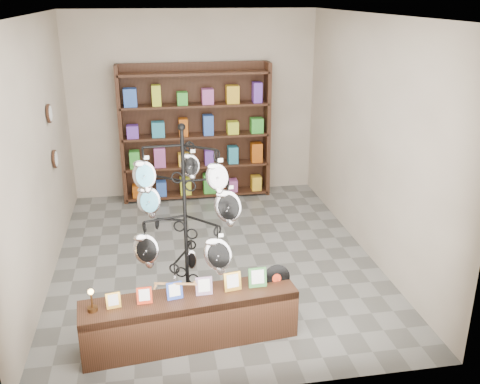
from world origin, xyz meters
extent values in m
plane|color=slate|center=(0.00, 0.00, 0.00)|extent=(5.00, 5.00, 0.00)
plane|color=#C2B29C|center=(0.00, 2.50, 1.50)|extent=(4.00, 0.00, 4.00)
plane|color=#C2B29C|center=(0.00, -2.50, 1.50)|extent=(4.00, 0.00, 4.00)
plane|color=#C2B29C|center=(-2.00, 0.00, 1.50)|extent=(0.00, 5.00, 5.00)
plane|color=#C2B29C|center=(2.00, 0.00, 1.50)|extent=(0.00, 5.00, 5.00)
plane|color=white|center=(0.00, 0.00, 3.00)|extent=(5.00, 5.00, 0.00)
cylinder|color=black|center=(-0.45, -1.46, 0.01)|extent=(0.54, 0.54, 0.03)
cylinder|color=black|center=(-0.45, -1.46, 1.04)|extent=(0.04, 0.04, 2.08)
sphere|color=black|center=(-0.45, -1.46, 2.10)|extent=(0.07, 0.07, 0.07)
ellipsoid|color=silver|center=(-0.39, -1.25, 0.65)|extent=(0.11, 0.07, 0.22)
cube|color=#A77345|center=(-0.58, -1.72, 0.66)|extent=(0.39, 0.10, 0.04)
cube|color=black|center=(-0.45, -1.72, 0.26)|extent=(2.11, 0.64, 0.51)
cube|color=gold|center=(-1.15, -1.79, 0.59)|extent=(0.14, 0.06, 0.15)
cube|color=red|center=(-0.87, -1.76, 0.59)|extent=(0.15, 0.07, 0.16)
cube|color=#263FA5|center=(-0.59, -1.73, 0.60)|extent=(0.16, 0.07, 0.17)
cube|color=#E54C33|center=(-0.31, -1.70, 0.60)|extent=(0.17, 0.07, 0.18)
cube|color=gold|center=(-0.03, -1.67, 0.60)|extent=(0.18, 0.07, 0.19)
cube|color=#337233|center=(0.23, -1.65, 0.61)|extent=(0.18, 0.08, 0.20)
cylinder|color=black|center=(0.44, -1.58, 0.54)|extent=(0.29, 0.09, 0.28)
cylinder|color=red|center=(0.44, -1.58, 0.54)|extent=(0.10, 0.04, 0.09)
cylinder|color=#4F3016|center=(-1.34, -1.81, 0.53)|extent=(0.09, 0.09, 0.04)
cylinder|color=#4F3016|center=(-1.34, -1.81, 0.61)|extent=(0.02, 0.02, 0.13)
sphere|color=#FFBF59|center=(-1.34, -1.81, 0.71)|extent=(0.05, 0.05, 0.05)
cube|color=black|center=(0.00, 2.44, 1.10)|extent=(2.40, 0.04, 2.20)
cube|color=black|center=(-1.18, 2.28, 1.10)|extent=(0.06, 0.36, 2.20)
cube|color=black|center=(1.18, 2.28, 1.10)|extent=(0.06, 0.36, 2.20)
cube|color=black|center=(0.00, 2.28, 0.05)|extent=(2.36, 0.36, 0.04)
cube|color=black|center=(0.00, 2.28, 0.55)|extent=(2.36, 0.36, 0.03)
cube|color=black|center=(0.00, 2.28, 1.05)|extent=(2.36, 0.36, 0.04)
cube|color=black|center=(0.00, 2.28, 1.55)|extent=(2.36, 0.36, 0.04)
cube|color=black|center=(0.00, 2.28, 2.05)|extent=(2.36, 0.36, 0.04)
cylinder|color=black|center=(-1.97, 0.80, 1.80)|extent=(0.03, 0.24, 0.24)
cylinder|color=black|center=(-1.97, 0.80, 1.20)|extent=(0.03, 0.24, 0.24)
camera|label=1|loc=(-0.73, -6.16, 3.24)|focal=40.00mm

